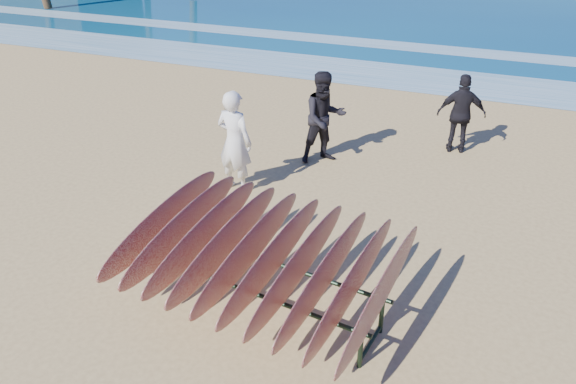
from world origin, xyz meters
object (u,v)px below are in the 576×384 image
person_dark_a (324,118)px  person_white (235,142)px  surfboard_rack (261,255)px  person_dark_b (461,114)px

person_dark_a → person_white: bearing=-162.6°
surfboard_rack → person_white: size_ratio=1.90×
person_white → person_dark_b: size_ratio=1.14×
person_dark_b → surfboard_rack: bearing=63.9°
person_dark_a → person_dark_b: 2.79m
person_white → surfboard_rack: bearing=129.9°
person_white → person_dark_a: size_ratio=1.02×
person_white → person_dark_b: 4.66m
person_dark_a → person_dark_b: size_ratio=1.12×
person_white → person_dark_a: person_white is taller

